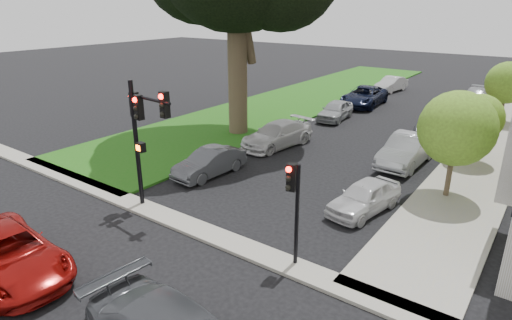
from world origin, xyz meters
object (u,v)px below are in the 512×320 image
Objects in this scene: small_tree_a at (457,129)px; car_parked_5 at (210,163)px; small_tree_b at (478,118)px; car_cross_near at (7,254)px; small_tree_c at (508,83)px; traffic_signal_secondary at (294,196)px; car_parked_7 at (335,110)px; car_parked_9 at (391,84)px; car_parked_2 at (439,125)px; traffic_signal_main at (142,123)px; car_parked_0 at (364,197)px; car_parked_1 at (407,150)px; car_parked_6 at (277,135)px; car_parked_8 at (364,96)px; car_parked_4 at (475,97)px; car_parked_3 at (455,117)px.

car_parked_5 is (-9.96, -4.09, -2.44)m from small_tree_a.
car_cross_near is (-9.48, -19.03, -1.71)m from small_tree_b.
traffic_signal_secondary is at bearing -96.69° from small_tree_c.
car_parked_9 is at bearing 86.32° from car_parked_7.
car_parked_2 is at bearing -51.31° from car_parked_9.
traffic_signal_main is 1.29× the size of car_parked_7.
small_tree_c is 0.82× the size of car_cross_near.
car_parked_0 is at bearing -64.99° from car_parked_7.
car_parked_1 is at bearing 58.38° from traffic_signal_main.
small_tree_b is at bearing -50.46° from car_parked_9.
car_parked_6 reaches higher than car_parked_5.
car_parked_8 reaches higher than car_cross_near.
car_parked_6 is (-9.78, 1.58, -2.38)m from small_tree_a.
car_parked_0 is 0.95× the size of car_parked_5.
small_tree_c is 0.88× the size of car_parked_4.
small_tree_b is 0.76× the size of car_parked_4.
car_parked_6 is at bearing -109.86° from car_parked_4.
car_parked_8 is at bearing 164.66° from car_parked_3.
car_parked_5 is (-7.58, -16.11, -0.07)m from car_parked_3.
car_parked_5 is (-7.23, 4.15, -1.76)m from traffic_signal_secondary.
small_tree_a is at bearing -90.00° from small_tree_c.
car_parked_1 is (-2.71, 2.98, -2.30)m from small_tree_a.
traffic_signal_main reaches higher than car_parked_0.
car_parked_8 is at bearing 93.65° from car_parked_5.
car_parked_0 is at bearing -97.70° from car_parked_2.
car_parked_0 is at bearing -86.24° from car_parked_3.
car_parked_3 is 0.88× the size of car_parked_4.
car_parked_7 is at bearing 5.55° from car_cross_near.
small_tree_b is 7.43m from car_parked_3.
car_parked_8 reaches higher than car_parked_7.
car_parked_0 is (-2.36, -3.34, -2.45)m from small_tree_a.
car_parked_4 is at bearing 76.81° from car_parked_5.
small_tree_a is 1.15× the size of car_parked_7.
car_parked_4 is at bearing 80.54° from car_parked_2.
car_parked_9 is at bearing 132.18° from car_parked_3.
car_parked_6 is (0.18, 5.66, 0.06)m from car_parked_5.
car_parked_1 is at bearing -46.84° from car_parked_7.
car_parked_0 is at bearing -24.33° from car_parked_6.
car_parked_9 is at bearing 113.37° from car_parked_1.
small_tree_c is at bearing 93.02° from car_parked_0.
car_parked_1 is at bearing -140.61° from small_tree_b.
car_parked_5 is 0.98× the size of car_parked_7.
car_parked_5 is 25.93m from car_parked_9.
car_parked_6 is 20.27m from car_parked_9.
car_cross_near is 1.25× the size of car_parked_9.
small_tree_c is at bearing 83.31° from traffic_signal_secondary.
car_parked_4 is (0.14, 16.99, -0.09)m from car_parked_1.
car_parked_7 is at bearing -122.08° from car_parked_4.
traffic_signal_main is at bearing 5.93° from car_cross_near.
car_parked_0 is 0.93× the size of car_parked_7.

